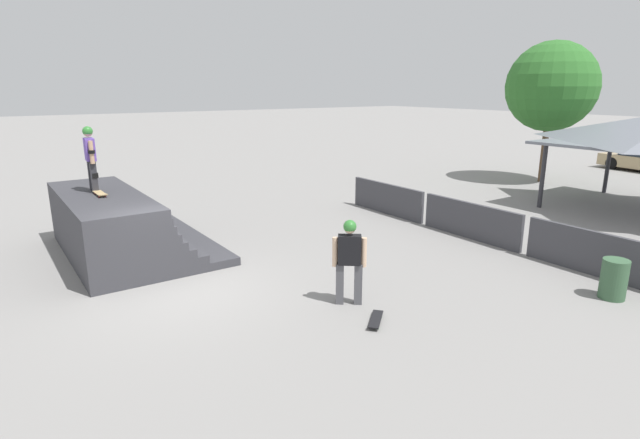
% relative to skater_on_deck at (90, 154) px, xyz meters
% --- Properties ---
extents(ground_plane, '(160.00, 160.00, 0.00)m').
position_rel_skater_on_deck_xyz_m(ground_plane, '(3.80, 0.79, -2.62)').
color(ground_plane, gray).
extents(quarter_pipe_ramp, '(5.26, 3.48, 1.65)m').
position_rel_skater_on_deck_xyz_m(quarter_pipe_ramp, '(0.49, 0.35, -1.89)').
color(quarter_pipe_ramp, '#38383D').
rests_on(quarter_pipe_ramp, ground).
extents(skater_on_deck, '(0.72, 0.25, 1.68)m').
position_rel_skater_on_deck_xyz_m(skater_on_deck, '(0.00, 0.00, 0.00)').
color(skater_on_deck, '#2D2D33').
rests_on(skater_on_deck, quarter_pipe_ramp).
extents(skateboard_on_deck, '(0.76, 0.21, 0.09)m').
position_rel_skater_on_deck_xyz_m(skateboard_on_deck, '(0.64, 0.01, -0.91)').
color(skateboard_on_deck, red).
rests_on(skateboard_on_deck, quarter_pipe_ramp).
extents(bystander_walking, '(0.51, 0.62, 1.77)m').
position_rel_skater_on_deck_xyz_m(bystander_walking, '(6.43, 3.44, -1.58)').
color(bystander_walking, '#4C4C51').
rests_on(bystander_walking, ground).
extents(skateboard_on_ground, '(0.68, 0.72, 0.09)m').
position_rel_skater_on_deck_xyz_m(skateboard_on_ground, '(7.42, 3.31, -2.56)').
color(skateboard_on_ground, green).
rests_on(skateboard_on_ground, ground).
extents(barrier_fence, '(10.59, 0.12, 1.05)m').
position_rel_skater_on_deck_xyz_m(barrier_fence, '(4.83, 9.17, -2.09)').
color(barrier_fence, '#3D3D42').
rests_on(barrier_fence, ground).
extents(tree_beside_pavilion, '(3.99, 3.99, 6.31)m').
position_rel_skater_on_deck_xyz_m(tree_beside_pavilion, '(0.75, 19.28, 1.69)').
color(tree_beside_pavilion, brown).
rests_on(tree_beside_pavilion, ground).
extents(trash_bin, '(0.52, 0.52, 0.85)m').
position_rel_skater_on_deck_xyz_m(trash_bin, '(9.37, 8.14, -2.19)').
color(trash_bin, '#385B3D').
rests_on(trash_bin, ground).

